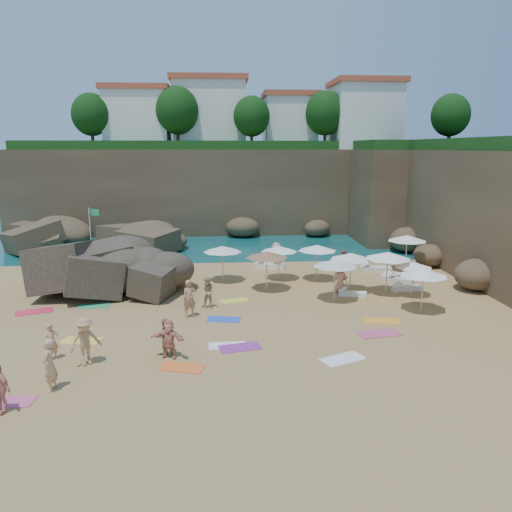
{
  "coord_description": "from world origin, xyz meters",
  "views": [
    {
      "loc": [
        -0.0,
        -25.34,
        8.22
      ],
      "look_at": [
        2.0,
        3.0,
        2.0
      ],
      "focal_mm": 35.0,
      "sensor_mm": 36.0,
      "label": 1
    }
  ],
  "objects": [
    {
      "name": "person_stand_1",
      "position": [
        -2.34,
        -6.2,
        0.75
      ],
      "size": [
        0.86,
        0.76,
        1.51
      ],
      "primitive_type": "imported",
      "rotation": [
        0.0,
        0.0,
        3.43
      ],
      "color": "#AA8355",
      "rests_on": "ground"
    },
    {
      "name": "parasol_2",
      "position": [
        12.44,
        6.78,
        2.24
      ],
      "size": [
        2.58,
        2.58,
        2.44
      ],
      "color": "silver",
      "rests_on": "ground"
    },
    {
      "name": "towel_2",
      "position": [
        -1.56,
        -7.56,
        0.01
      ],
      "size": [
        1.81,
        1.21,
        0.03
      ],
      "primitive_type": "cube",
      "rotation": [
        0.0,
        0.0,
        -0.25
      ],
      "color": "orange",
      "rests_on": "ground"
    },
    {
      "name": "cliff_corner",
      "position": [
        17.0,
        20.0,
        4.0
      ],
      "size": [
        10.0,
        12.0,
        8.0
      ],
      "primitive_type": "cube",
      "color": "brown",
      "rests_on": "ground"
    },
    {
      "name": "person_lie_5",
      "position": [
        -0.72,
        -0.4,
        0.31
      ],
      "size": [
        1.26,
        1.79,
        0.61
      ],
      "primitive_type": "imported",
      "rotation": [
        0.0,
        0.0,
        -0.32
      ],
      "color": "tan",
      "rests_on": "ground"
    },
    {
      "name": "person_lie_0",
      "position": [
        -5.25,
        -7.02,
        0.25
      ],
      "size": [
        2.08,
        2.24,
        0.5
      ],
      "primitive_type": "imported",
      "rotation": [
        0.0,
        0.0,
        0.62
      ],
      "color": "tan",
      "rests_on": "ground"
    },
    {
      "name": "person_stand_6",
      "position": [
        -5.93,
        -9.04,
        0.94
      ],
      "size": [
        0.49,
        0.71,
        1.88
      ],
      "primitive_type": "imported",
      "rotation": [
        0.0,
        0.0,
        4.65
      ],
      "color": "tan",
      "rests_on": "ground"
    },
    {
      "name": "parasol_7",
      "position": [
        10.65,
        0.99,
        1.8
      ],
      "size": [
        2.07,
        2.07,
        1.96
      ],
      "color": "silver",
      "rests_on": "ground"
    },
    {
      "name": "towel_8",
      "position": [
        0.06,
        -2.24,
        0.01
      ],
      "size": [
        1.69,
        1.04,
        0.03
      ],
      "primitive_type": "cube",
      "rotation": [
        0.0,
        0.0,
        -0.17
      ],
      "color": "blue",
      "rests_on": "ground"
    },
    {
      "name": "parasol_5",
      "position": [
        7.38,
        1.98,
        2.12
      ],
      "size": [
        2.44,
        2.44,
        2.31
      ],
      "color": "silver",
      "rests_on": "ground"
    },
    {
      "name": "parasol_4",
      "position": [
        9.34,
        1.49,
        2.25
      ],
      "size": [
        2.59,
        2.59,
        2.45
      ],
      "color": "silver",
      "rests_on": "ground"
    },
    {
      "name": "person_stand_5",
      "position": [
        -6.24,
        6.54,
        0.87
      ],
      "size": [
        1.65,
        0.61,
        1.74
      ],
      "primitive_type": "imported",
      "rotation": [
        0.0,
        0.0,
        0.09
      ],
      "color": "#C57462",
      "rests_on": "ground"
    },
    {
      "name": "lounger_3",
      "position": [
        7.34,
        1.23,
        0.12
      ],
      "size": [
        1.64,
        0.87,
        0.24
      ],
      "primitive_type": "cube",
      "rotation": [
        0.0,
        0.0,
        -0.23
      ],
      "color": "white",
      "rests_on": "ground"
    },
    {
      "name": "rock_outcrop",
      "position": [
        -5.17,
        3.76,
        0.0
      ],
      "size": [
        8.32,
        6.37,
        3.25
      ],
      "primitive_type": null,
      "rotation": [
        0.0,
        0.0,
        0.04
      ],
      "color": "brown",
      "rests_on": "ground"
    },
    {
      "name": "person_stand_3",
      "position": [
        7.67,
        4.87,
        0.96
      ],
      "size": [
        0.77,
        1.21,
        1.92
      ],
      "primitive_type": "imported",
      "rotation": [
        0.0,
        0.0,
        1.28
      ],
      "color": "#A15F50",
      "rests_on": "ground"
    },
    {
      "name": "person_lie_3",
      "position": [
        -2.13,
        -6.59,
        0.21
      ],
      "size": [
        1.91,
        1.97,
        0.41
      ],
      "primitive_type": "imported",
      "rotation": [
        0.0,
        0.0,
        -0.37
      ],
      "color": "#E18E76",
      "rests_on": "ground"
    },
    {
      "name": "towel_7",
      "position": [
        -9.59,
        -0.39,
        0.02
      ],
      "size": [
        1.98,
        1.45,
        0.03
      ],
      "primitive_type": "cube",
      "rotation": [
        0.0,
        0.0,
        0.35
      ],
      "color": "#E72848",
      "rests_on": "ground"
    },
    {
      "name": "parasol_0",
      "position": [
        0.06,
        4.85,
        2.07
      ],
      "size": [
        2.38,
        2.38,
        2.25
      ],
      "color": "silver",
      "rests_on": "ground"
    },
    {
      "name": "parasol_3",
      "position": [
        5.95,
        4.74,
        2.07
      ],
      "size": [
        2.39,
        2.39,
        2.26
      ],
      "color": "silver",
      "rests_on": "ground"
    },
    {
      "name": "parasol_6",
      "position": [
        2.61,
        2.73,
        2.13
      ],
      "size": [
        2.46,
        2.46,
        2.33
      ],
      "color": "silver",
      "rests_on": "ground"
    },
    {
      "name": "cliff_right",
      "position": [
        19.0,
        8.0,
        4.0
      ],
      "size": [
        8.0,
        30.0,
        8.0
      ],
      "primitive_type": "cube",
      "color": "brown",
      "rests_on": "ground"
    },
    {
      "name": "clifftop_buildings",
      "position": [
        2.96,
        25.79,
        11.24
      ],
      "size": [
        28.48,
        9.48,
        7.0
      ],
      "color": "white",
      "rests_on": "cliff_back"
    },
    {
      "name": "lounger_2",
      "position": [
        10.88,
        4.8,
        0.13
      ],
      "size": [
        1.67,
        1.36,
        0.26
      ],
      "primitive_type": "cube",
      "rotation": [
        0.0,
        0.0,
        0.58
      ],
      "color": "silver",
      "rests_on": "ground"
    },
    {
      "name": "towel_10",
      "position": [
        7.63,
        -2.98,
        0.02
      ],
      "size": [
        1.84,
        1.07,
        0.03
      ],
      "primitive_type": "cube",
      "rotation": [
        0.0,
        0.0,
        -0.11
      ],
      "color": "orange",
      "rests_on": "ground"
    },
    {
      "name": "rock_promontory",
      "position": [
        -11.0,
        16.0,
        0.0
      ],
      "size": [
        12.0,
        7.0,
        2.0
      ],
      "primitive_type": null,
      "color": "brown",
      "rests_on": "ground"
    },
    {
      "name": "parasol_11",
      "position": [
        10.12,
        -1.71,
        2.06
      ],
      "size": [
        2.37,
        2.37,
        2.24
      ],
      "color": "silver",
      "rests_on": "ground"
    },
    {
      "name": "towel_13",
      "position": [
        4.73,
        -7.23,
        0.02
      ],
      "size": [
        1.95,
        1.53,
        0.03
      ],
      "primitive_type": "cube",
      "rotation": [
        0.0,
        0.0,
        0.43
      ],
      "color": "white",
      "rests_on": "ground"
    },
    {
      "name": "towel_5",
      "position": [
        0.19,
        -5.54,
        0.01
      ],
      "size": [
        1.6,
        0.83,
        0.03
      ],
      "primitive_type": "cube",
      "rotation": [
        0.0,
        0.0,
        0.02
      ],
      "color": "white",
      "rests_on": "ground"
    },
    {
      "name": "parasol_1",
      "position": [
        3.6,
        5.08,
        1.98
      ],
      "size": [
        2.28,
        2.28,
        2.16
      ],
      "color": "silver",
      "rests_on": "ground"
    },
    {
      "name": "towel_6",
      "position": [
        0.69,
        -5.78,
        0.02
      ],
      "size": [
        1.87,
        1.22,
        0.03
      ],
      "primitive_type": "cube",
      "rotation": [
        0.0,
        0.0,
        0.22
      ],
      "color": "purple",
      "rests_on": "ground"
    },
    {
      "name": "person_stand_4",
      "position": [
        6.8,
        1.97,
        0.82
      ],
      "size": [
        0.92,
        0.78,
        1.65
      ],
      "primitive_type": "imported",
      "rotation": [
        0.0,
        0.0,
        -0.51
      ],
      "color": "tan",
      "rests_on": "ground"
    },
    {
      "name": "clifftop_trees",
      "position": [
        4.78,
        19.52,
        11.26
      ],
      "size": [
        35.6,
        23.82,
        4.4
      ],
      "color": "#11380F",
      "rests_on": "ground"
    },
    {
      "name": "seawater",
      "position": [
        0.0,
        30.0,
        0.0
      ],
      "size": [
        120.0,
        120.0,
        0.0
      ],
      "primitive_type": "plane",
      "color": "#0C4751",
      "rests_on": "ground"
    },
    {
      "name": "flag_pole",
      "position": [
        -9.04,
        9.9,
        2.62
      ],
      "size": [
        0.78,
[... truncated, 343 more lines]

